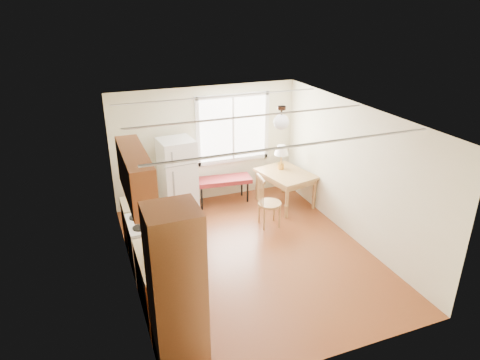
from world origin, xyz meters
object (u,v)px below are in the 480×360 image
dining_table (286,177)px  bench (222,181)px  refrigerator (178,177)px  chair (265,198)px

dining_table → bench: bearing=143.6°
refrigerator → bench: 1.05m
refrigerator → dining_table: size_ratio=1.20×
refrigerator → chair: size_ratio=1.53×
chair → dining_table: bearing=47.8°
bench → dining_table: size_ratio=0.96×
refrigerator → dining_table: refrigerator is taller
bench → dining_table: (1.23, -0.56, 0.12)m
refrigerator → bench: size_ratio=1.25×
chair → refrigerator: bearing=146.5°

